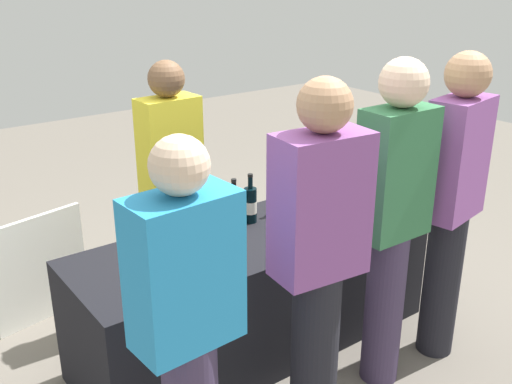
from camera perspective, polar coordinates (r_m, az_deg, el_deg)
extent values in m
plane|color=slate|center=(3.72, 0.00, -14.09)|extent=(12.00, 12.00, 0.00)
cube|color=black|center=(3.52, 0.00, -9.30)|extent=(2.11, 0.73, 0.72)
cylinder|color=black|center=(3.17, -8.06, -3.63)|extent=(0.07, 0.07, 0.22)
cylinder|color=black|center=(3.11, -8.20, -1.07)|extent=(0.03, 0.03, 0.09)
cylinder|color=black|center=(3.09, -8.25, -0.16)|extent=(0.03, 0.03, 0.02)
cylinder|color=silver|center=(3.17, -8.05, -3.81)|extent=(0.07, 0.07, 0.08)
cylinder|color=black|center=(3.40, -2.09, -1.76)|extent=(0.07, 0.07, 0.21)
cylinder|color=black|center=(3.35, -2.12, 0.42)|extent=(0.03, 0.03, 0.07)
cylinder|color=black|center=(3.33, -2.13, 1.11)|extent=(0.03, 0.03, 0.02)
cylinder|color=silver|center=(3.40, -2.09, -1.92)|extent=(0.07, 0.07, 0.07)
cylinder|color=black|center=(3.47, -0.54, -1.27)|extent=(0.07, 0.07, 0.21)
cylinder|color=black|center=(3.41, -0.55, 0.90)|extent=(0.03, 0.03, 0.07)
cylinder|color=black|center=(3.40, -0.55, 1.59)|extent=(0.03, 0.03, 0.02)
cylinder|color=silver|center=(3.47, -0.54, -1.43)|extent=(0.07, 0.07, 0.07)
cylinder|color=black|center=(3.61, 3.10, -0.36)|extent=(0.06, 0.06, 0.21)
cylinder|color=black|center=(3.56, 3.15, 1.76)|extent=(0.02, 0.02, 0.07)
cylinder|color=black|center=(3.54, 3.16, 2.43)|extent=(0.03, 0.03, 0.02)
cylinder|color=silver|center=(3.61, 3.10, -0.51)|extent=(0.06, 0.06, 0.07)
cylinder|color=black|center=(3.67, 4.21, -0.05)|extent=(0.07, 0.07, 0.20)
cylinder|color=black|center=(3.62, 4.27, 2.03)|extent=(0.02, 0.02, 0.08)
cylinder|color=gold|center=(3.61, 4.29, 2.76)|extent=(0.03, 0.03, 0.02)
cylinder|color=silver|center=(3.67, 4.21, -0.20)|extent=(0.07, 0.07, 0.07)
cylinder|color=black|center=(3.76, 7.12, 0.49)|extent=(0.07, 0.07, 0.22)
cylinder|color=black|center=(3.71, 7.23, 2.64)|extent=(0.03, 0.03, 0.08)
cylinder|color=gold|center=(3.70, 7.26, 3.34)|extent=(0.03, 0.03, 0.02)
cylinder|color=silver|center=(3.76, 7.12, 0.34)|extent=(0.07, 0.07, 0.08)
cylinder|color=silver|center=(2.97, -8.70, -7.76)|extent=(0.07, 0.07, 0.00)
cylinder|color=silver|center=(2.95, -8.74, -7.18)|extent=(0.01, 0.01, 0.06)
sphere|color=silver|center=(2.93, -8.81, -6.12)|extent=(0.07, 0.07, 0.07)
sphere|color=#590C19|center=(2.93, -8.80, -6.32)|extent=(0.04, 0.04, 0.04)
cylinder|color=silver|center=(3.02, -4.37, -7.03)|extent=(0.06, 0.06, 0.00)
cylinder|color=silver|center=(3.00, -4.40, -6.34)|extent=(0.01, 0.01, 0.08)
sphere|color=silver|center=(2.97, -4.43, -5.14)|extent=(0.07, 0.07, 0.07)
sphere|color=#590C19|center=(2.98, -4.43, -5.35)|extent=(0.04, 0.04, 0.04)
cylinder|color=silver|center=(3.54, 5.61, -2.68)|extent=(0.07, 0.07, 0.00)
cylinder|color=silver|center=(3.53, 5.63, -2.18)|extent=(0.01, 0.01, 0.06)
sphere|color=silver|center=(3.50, 5.66, -1.24)|extent=(0.07, 0.07, 0.07)
sphere|color=#590C19|center=(3.51, 5.66, -1.43)|extent=(0.04, 0.04, 0.04)
cylinder|color=brown|center=(3.91, -7.66, -5.58)|extent=(0.20, 0.20, 0.80)
cube|color=yellow|center=(3.65, -8.19, 4.29)|extent=(0.37, 0.21, 0.60)
sphere|color=brown|center=(3.56, -8.53, 10.60)|extent=(0.22, 0.22, 0.22)
cube|color=#268CCC|center=(2.21, -6.82, -7.49)|extent=(0.42, 0.24, 0.60)
sphere|color=beige|center=(2.05, -7.30, 2.53)|extent=(0.22, 0.22, 0.22)
cylinder|color=black|center=(2.93, 5.58, -14.97)|extent=(0.22, 0.22, 0.85)
cube|color=#8C4C99|center=(2.56, 6.17, -1.32)|extent=(0.43, 0.26, 0.64)
sphere|color=tan|center=(2.43, 6.57, 8.23)|extent=(0.23, 0.23, 0.23)
cylinder|color=#3F3351|center=(3.30, 12.06, -10.74)|extent=(0.20, 0.20, 0.86)
cube|color=#337247|center=(2.97, 13.15, 1.73)|extent=(0.37, 0.21, 0.65)
sphere|color=beige|center=(2.86, 13.89, 10.08)|extent=(0.23, 0.23, 0.23)
cylinder|color=black|center=(3.60, 17.20, -8.40)|extent=(0.20, 0.20, 0.86)
cube|color=#8C4C99|center=(3.31, 18.60, 3.05)|extent=(0.40, 0.27, 0.64)
sphere|color=tan|center=(3.20, 19.51, 10.52)|extent=(0.23, 0.23, 0.23)
cube|color=white|center=(4.00, -19.88, -6.89)|extent=(0.62, 0.16, 0.70)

